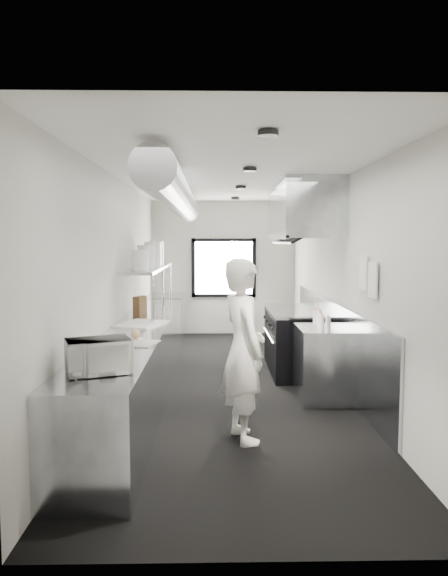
{
  "coord_description": "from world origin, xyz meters",
  "views": [
    {
      "loc": [
        -0.22,
        -7.03,
        1.96
      ],
      "look_at": [
        -0.08,
        -0.2,
        1.35
      ],
      "focal_mm": 32.65,
      "sensor_mm": 36.0,
      "label": 1
    }
  ],
  "objects_px": {
    "exhaust_hood": "(303,212)",
    "microwave": "(98,356)",
    "plate_stack_a": "(140,260)",
    "squeeze_bottle_e": "(315,317)",
    "bottle_station": "(324,363)",
    "pass_shelf": "(150,269)",
    "prep_counter": "(140,361)",
    "range": "(297,341)",
    "far_work_table": "(166,318)",
    "plate_stack_b": "(146,257)",
    "plate_stack_c": "(153,254)",
    "squeeze_bottle_a": "(328,324)",
    "small_plate": "(136,339)",
    "cutting_board": "(141,324)",
    "knife_block": "(140,305)",
    "squeeze_bottle_b": "(322,322)",
    "deli_tub_b": "(88,354)",
    "plate_stack_d": "(156,253)",
    "line_cook": "(243,350)",
    "squeeze_bottle_d": "(319,318)",
    "deli_tub_a": "(85,358)",
    "squeeze_bottle_c": "(320,320)"
  },
  "relations": [
    {
      "from": "exhaust_hood",
      "to": "microwave",
      "type": "height_order",
      "value": "exhaust_hood"
    },
    {
      "from": "plate_stack_a",
      "to": "squeeze_bottle_e",
      "type": "relative_size",
      "value": 1.48
    },
    {
      "from": "plate_stack_a",
      "to": "bottle_station",
      "type": "bearing_deg",
      "value": -19.5
    },
    {
      "from": "microwave",
      "to": "exhaust_hood",
      "type": "bearing_deg",
      "value": 36.13
    },
    {
      "from": "pass_shelf",
      "to": "prep_counter",
      "type": "bearing_deg",
      "value": -88.44
    },
    {
      "from": "range",
      "to": "microwave",
      "type": "relative_size",
      "value": 3.48
    },
    {
      "from": "far_work_table",
      "to": "plate_stack_b",
      "type": "height_order",
      "value": "plate_stack_b"
    },
    {
      "from": "prep_counter",
      "to": "plate_stack_c",
      "type": "distance_m",
      "value": 2.23
    },
    {
      "from": "bottle_station",
      "to": "plate_stack_c",
      "type": "height_order",
      "value": "plate_stack_c"
    },
    {
      "from": "prep_counter",
      "to": "squeeze_bottle_a",
      "type": "distance_m",
      "value": 2.39
    },
    {
      "from": "prep_counter",
      "to": "small_plate",
      "type": "relative_size",
      "value": 36.03
    },
    {
      "from": "plate_stack_c",
      "to": "exhaust_hood",
      "type": "bearing_deg",
      "value": -14.82
    },
    {
      "from": "cutting_board",
      "to": "pass_shelf",
      "type": "bearing_deg",
      "value": 92.34
    },
    {
      "from": "plate_stack_b",
      "to": "plate_stack_c",
      "type": "relative_size",
      "value": 0.87
    },
    {
      "from": "range",
      "to": "knife_block",
      "type": "bearing_deg",
      "value": -175.49
    },
    {
      "from": "small_plate",
      "to": "squeeze_bottle_b",
      "type": "xyz_separation_m",
      "value": [
        2.14,
        0.64,
        0.08
      ]
    },
    {
      "from": "plate_stack_b",
      "to": "squeeze_bottle_b",
      "type": "xyz_separation_m",
      "value": [
        2.29,
        -1.47,
        -0.75
      ]
    },
    {
      "from": "deli_tub_b",
      "to": "knife_block",
      "type": "relative_size",
      "value": 0.55
    },
    {
      "from": "plate_stack_a",
      "to": "small_plate",
      "type": "bearing_deg",
      "value": -84.11
    },
    {
      "from": "deli_tub_b",
      "to": "plate_stack_b",
      "type": "xyz_separation_m",
      "value": [
        0.14,
        3.05,
        0.78
      ]
    },
    {
      "from": "deli_tub_b",
      "to": "small_plate",
      "type": "distance_m",
      "value": 0.99
    },
    {
      "from": "plate_stack_d",
      "to": "squeeze_bottle_a",
      "type": "relative_size",
      "value": 2.1
    },
    {
      "from": "line_cook",
      "to": "small_plate",
      "type": "bearing_deg",
      "value": 47.48
    },
    {
      "from": "squeeze_bottle_d",
      "to": "small_plate",
      "type": "bearing_deg",
      "value": -157.54
    },
    {
      "from": "microwave",
      "to": "plate_stack_a",
      "type": "distance_m",
      "value": 3.09
    },
    {
      "from": "bottle_station",
      "to": "line_cook",
      "type": "xyz_separation_m",
      "value": [
        -1.07,
        -1.29,
        0.45
      ]
    },
    {
      "from": "squeeze_bottle_a",
      "to": "bottle_station",
      "type": "bearing_deg",
      "value": 84.53
    },
    {
      "from": "range",
      "to": "deli_tub_a",
      "type": "xyz_separation_m",
      "value": [
        -2.36,
        -3.28,
        0.48
      ]
    },
    {
      "from": "far_work_table",
      "to": "squeeze_bottle_c",
      "type": "height_order",
      "value": "squeeze_bottle_c"
    },
    {
      "from": "line_cook",
      "to": "deli_tub_b",
      "type": "relative_size",
      "value": 12.26
    },
    {
      "from": "exhaust_hood",
      "to": "far_work_table",
      "type": "relative_size",
      "value": 1.83
    },
    {
      "from": "bottle_station",
      "to": "squeeze_bottle_e",
      "type": "height_order",
      "value": "squeeze_bottle_e"
    },
    {
      "from": "plate_stack_c",
      "to": "squeeze_bottle_a",
      "type": "bearing_deg",
      "value": -45.37
    },
    {
      "from": "plate_stack_c",
      "to": "squeeze_bottle_d",
      "type": "distance_m",
      "value": 3.05
    },
    {
      "from": "bottle_station",
      "to": "microwave",
      "type": "height_order",
      "value": "microwave"
    },
    {
      "from": "far_work_table",
      "to": "deli_tub_a",
      "type": "relative_size",
      "value": 8.06
    },
    {
      "from": "small_plate",
      "to": "bottle_station",
      "type": "bearing_deg",
      "value": 18.99
    },
    {
      "from": "microwave",
      "to": "squeeze_bottle_e",
      "type": "distance_m",
      "value": 3.32
    },
    {
      "from": "prep_counter",
      "to": "range",
      "type": "bearing_deg",
      "value": 28.74
    },
    {
      "from": "small_plate",
      "to": "pass_shelf",
      "type": "bearing_deg",
      "value": 93.17
    },
    {
      "from": "deli_tub_a",
      "to": "plate_stack_a",
      "type": "distance_m",
      "value": 2.82
    },
    {
      "from": "squeeze_bottle_b",
      "to": "range",
      "type": "bearing_deg",
      "value": 91.84
    },
    {
      "from": "prep_counter",
      "to": "squeeze_bottle_e",
      "type": "relative_size",
      "value": 32.61
    },
    {
      "from": "range",
      "to": "squeeze_bottle_b",
      "type": "bearing_deg",
      "value": -88.16
    },
    {
      "from": "line_cook",
      "to": "plate_stack_d",
      "type": "height_order",
      "value": "plate_stack_d"
    },
    {
      "from": "pass_shelf",
      "to": "squeeze_bottle_b",
      "type": "distance_m",
      "value": 2.97
    },
    {
      "from": "far_work_table",
      "to": "plate_stack_d",
      "type": "height_order",
      "value": "plate_stack_d"
    },
    {
      "from": "squeeze_bottle_c",
      "to": "exhaust_hood",
      "type": "bearing_deg",
      "value": 89.91
    },
    {
      "from": "microwave",
      "to": "cutting_board",
      "type": "relative_size",
      "value": 0.7
    },
    {
      "from": "bottle_station",
      "to": "squeeze_bottle_e",
      "type": "distance_m",
      "value": 0.61
    }
  ]
}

